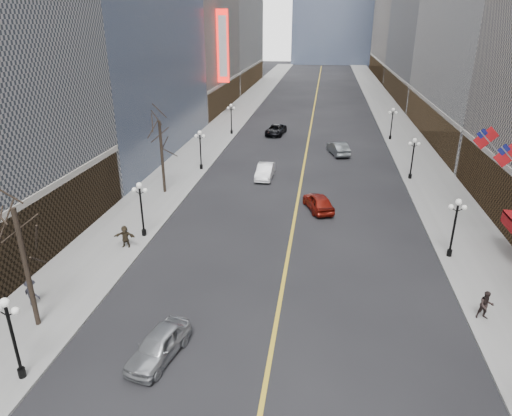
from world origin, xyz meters
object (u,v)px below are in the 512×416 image
(streetlamp_east_1, at_px, (455,222))
(streetlamp_west_1, at_px, (141,204))
(car_nb_far, at_px, (276,130))
(car_nb_mid, at_px, (265,171))
(streetlamp_east_2, at_px, (413,154))
(streetlamp_west_0, at_px, (11,330))
(streetlamp_west_3, at_px, (231,116))
(streetlamp_east_3, at_px, (392,120))
(car_sb_far, at_px, (338,148))
(car_nb_near, at_px, (159,345))
(streetlamp_west_2, at_px, (200,146))
(car_sb_mid, at_px, (318,202))

(streetlamp_east_1, relative_size, streetlamp_west_1, 1.00)
(car_nb_far, bearing_deg, streetlamp_east_1, -57.79)
(streetlamp_west_1, xyz_separation_m, car_nb_mid, (7.76, 16.19, -2.11))
(streetlamp_east_2, height_order, streetlamp_west_0, same)
(streetlamp_west_1, relative_size, car_nb_far, 0.84)
(streetlamp_west_0, distance_m, streetlamp_west_3, 52.00)
(streetlamp_east_3, bearing_deg, car_sb_far, -130.56)
(streetlamp_east_3, height_order, car_nb_near, streetlamp_east_3)
(streetlamp_east_2, relative_size, streetlamp_west_0, 1.00)
(streetlamp_east_3, xyz_separation_m, car_sb_far, (-7.66, -8.95, -2.07))
(streetlamp_east_3, xyz_separation_m, car_nb_near, (-17.51, -49.50, -2.14))
(streetlamp_west_3, bearing_deg, streetlamp_east_2, -37.33)
(streetlamp_east_2, height_order, car_nb_mid, streetlamp_east_2)
(streetlamp_east_3, relative_size, streetlamp_west_3, 1.00)
(streetlamp_west_0, bearing_deg, streetlamp_west_2, 90.00)
(car_nb_far, relative_size, car_sb_mid, 1.14)
(streetlamp_east_3, relative_size, car_nb_mid, 0.94)
(car_nb_mid, bearing_deg, car_nb_far, 93.68)
(streetlamp_east_1, bearing_deg, streetlamp_east_2, 90.00)
(car_nb_near, bearing_deg, streetlamp_east_3, 83.22)
(streetlamp_west_3, distance_m, car_nb_mid, 21.38)
(car_nb_mid, bearing_deg, streetlamp_west_3, 112.15)
(streetlamp_west_0, height_order, streetlamp_west_3, same)
(car_nb_near, bearing_deg, streetlamp_west_1, 126.97)
(streetlamp_west_2, height_order, car_sb_mid, streetlamp_west_2)
(streetlamp_east_3, bearing_deg, streetlamp_west_2, -142.67)
(streetlamp_west_3, bearing_deg, streetlamp_west_2, -90.00)
(car_nb_mid, height_order, car_sb_mid, car_sb_mid)
(car_nb_near, bearing_deg, streetlamp_east_2, 73.63)
(car_nb_far, bearing_deg, streetlamp_east_2, -40.54)
(car_nb_mid, xyz_separation_m, car_sb_mid, (6.04, -8.42, 0.01))
(car_sb_mid, bearing_deg, car_nb_near, 50.43)
(streetlamp_east_1, height_order, car_sb_mid, streetlamp_east_1)
(car_nb_far, distance_m, car_sb_mid, 29.92)
(streetlamp_west_3, xyz_separation_m, car_sb_mid, (13.80, -28.23, -2.10))
(car_nb_near, height_order, car_nb_mid, car_nb_mid)
(streetlamp_east_3, distance_m, streetlamp_west_0, 57.10)
(streetlamp_east_1, height_order, streetlamp_west_0, same)
(streetlamp_east_1, distance_m, car_nb_near, 22.22)
(streetlamp_west_2, relative_size, car_nb_far, 0.84)
(streetlamp_east_3, bearing_deg, car_sb_mid, -109.15)
(car_nb_mid, distance_m, car_sb_far, 13.59)
(car_nb_mid, bearing_deg, streetlamp_east_2, 7.26)
(streetlamp_east_2, bearing_deg, streetlamp_east_3, 90.00)
(streetlamp_west_3, distance_m, car_sb_mid, 31.49)
(streetlamp_west_3, xyz_separation_m, car_sb_far, (15.94, -8.95, -2.07))
(streetlamp_east_1, bearing_deg, car_sb_mid, 141.58)
(streetlamp_west_0, bearing_deg, car_nb_mid, 76.45)
(car_sb_far, bearing_deg, streetlamp_east_2, 113.65)
(streetlamp_east_3, bearing_deg, streetlamp_west_0, -114.41)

